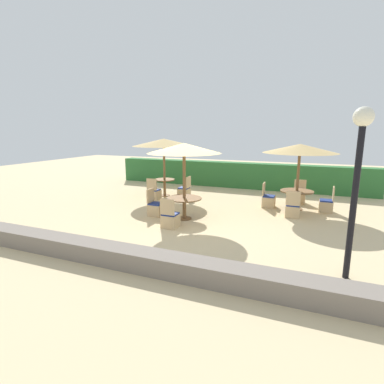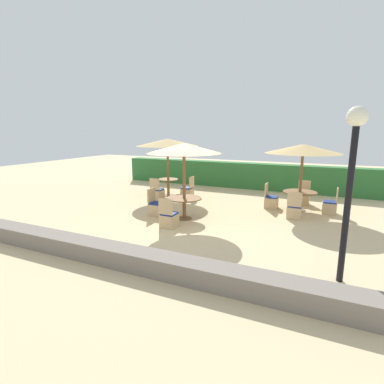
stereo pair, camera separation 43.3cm
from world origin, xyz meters
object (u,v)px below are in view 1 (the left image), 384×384
parasol_back_right (300,149)px  patio_chair_back_right_south (293,210)px  patio_chair_back_left_east (184,192)px  round_table_center (184,202)px  lamp_post (359,161)px  patio_chair_center_south (170,219)px  patio_chair_back_right_east (326,205)px  patio_chair_back_right_north (299,197)px  round_table_back_left (165,184)px  parasol_center (184,149)px  patio_chair_back_left_south (154,194)px  patio_chair_center_west (156,208)px  patio_chair_back_right_west (268,200)px  round_table_back_right (297,194)px  parasol_back_left (164,143)px

parasol_back_right → patio_chair_back_right_south: bearing=-92.1°
patio_chair_back_left_east → round_table_center: patio_chair_back_left_east is taller
lamp_post → patio_chair_center_south: lamp_post is taller
lamp_post → patio_chair_back_right_east: size_ratio=3.57×
lamp_post → patio_chair_back_right_north: size_ratio=3.57×
round_table_back_left → parasol_center: 4.09m
parasol_back_right → lamp_post: bearing=-76.2°
patio_chair_back_left_east → patio_chair_back_right_east: same height
lamp_post → parasol_back_right: 5.31m
patio_chair_back_right_south → round_table_center: size_ratio=0.81×
round_table_back_left → round_table_center: (2.25, -2.93, 0.03)m
lamp_post → patio_chair_back_right_east: lamp_post is taller
round_table_center → patio_chair_back_left_south: bearing=138.2°
lamp_post → round_table_center: 5.53m
patio_chair_back_left_south → patio_chair_center_west: size_ratio=1.00×
round_table_back_left → parasol_center: size_ratio=0.36×
patio_chair_back_left_south → round_table_center: 3.10m
parasol_back_right → parasol_center: (-3.35, -2.68, 0.08)m
parasol_center → patio_chair_back_right_south: bearing=25.4°
patio_chair_back_left_east → patio_chair_back_right_east: 5.67m
patio_chair_back_left_east → parasol_back_right: size_ratio=0.35×
round_table_back_left → round_table_center: size_ratio=0.79×
patio_chair_back_left_east → patio_chair_back_left_south: (-1.01, -0.88, 0.00)m
patio_chair_back_right_west → patio_chair_back_right_east: bearing=91.4°
patio_chair_back_left_south → patio_chair_back_right_east: same height
patio_chair_back_right_east → parasol_center: size_ratio=0.37×
patio_chair_back_left_south → patio_chair_center_south: bearing=-53.3°
patio_chair_back_left_east → parasol_center: bearing=-156.3°
parasol_center → round_table_center: parasol_center is taller
patio_chair_center_south → lamp_post: bearing=-17.7°
parasol_center → patio_chair_center_south: parasol_center is taller
patio_chair_back_right_south → patio_chair_center_west: bearing=-160.0°
lamp_post → round_table_back_left: size_ratio=3.69×
lamp_post → patio_chair_back_right_north: bearing=101.1°
patio_chair_center_west → patio_chair_center_south: bearing=46.9°
round_table_back_right → patio_chair_center_south: 5.00m
parasol_back_right → round_table_back_right: 1.66m
parasol_center → patio_chair_back_left_south: bearing=138.2°
patio_chair_back_right_west → round_table_center: patio_chair_back_right_west is taller
parasol_back_left → patio_chair_center_south: 4.97m
round_table_back_left → patio_chair_back_right_east: bearing=-2.0°
patio_chair_back_left_south → patio_chair_back_right_east: bearing=5.5°
patio_chair_back_right_west → patio_chair_back_right_north: (1.06, 1.08, 0.00)m
patio_chair_back_right_north → patio_chair_center_west: (-4.48, -3.75, 0.00)m
round_table_back_right → patio_chair_back_right_south: size_ratio=1.28×
patio_chair_back_right_north → parasol_back_right: bearing=87.1°
patio_chair_back_right_south → patio_chair_back_right_north: same height
parasol_back_right → patio_chair_back_left_east: bearing=176.9°
lamp_post → round_table_back_right: bearing=103.8°
round_table_back_left → patio_chair_center_south: bearing=-60.5°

